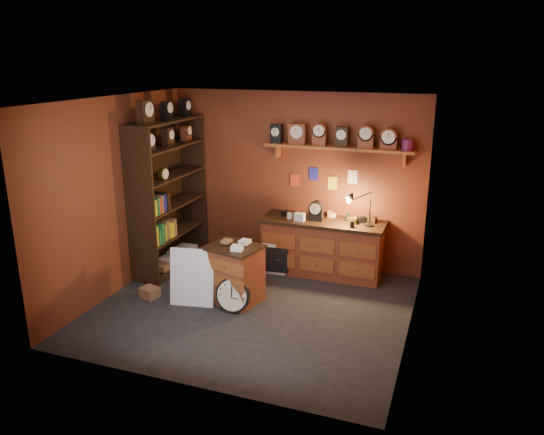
{
  "coord_description": "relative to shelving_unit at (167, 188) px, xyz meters",
  "views": [
    {
      "loc": [
        2.41,
        -5.87,
        3.2
      ],
      "look_at": [
        0.15,
        0.35,
        1.17
      ],
      "focal_mm": 35.0,
      "sensor_mm": 36.0,
      "label": 1
    }
  ],
  "objects": [
    {
      "name": "big_round_clock",
      "position": [
        1.58,
        -1.14,
        -1.02
      ],
      "size": [
        0.47,
        0.16,
        0.47
      ],
      "color": "black",
      "rests_on": "ground"
    },
    {
      "name": "floor_box_a",
      "position": [
        0.33,
        -1.15,
        -1.18
      ],
      "size": [
        0.28,
        0.25,
        0.14
      ],
      "primitive_type": "cube",
      "rotation": [
        0.0,
        0.0,
        -0.26
      ],
      "color": "brown",
      "rests_on": "ground"
    },
    {
      "name": "mini_fridge",
      "position": [
        1.7,
        0.41,
        -1.01
      ],
      "size": [
        0.51,
        0.53,
        0.49
      ],
      "rotation": [
        0.0,
        0.0,
        0.1
      ],
      "color": "silver",
      "rests_on": "ground"
    },
    {
      "name": "white_panel",
      "position": [
        0.99,
        -1.13,
        -1.25
      ],
      "size": [
        0.61,
        0.27,
        0.79
      ],
      "primitive_type": "cube",
      "rotation": [
        -0.17,
        0.0,
        0.18
      ],
      "color": "silver",
      "rests_on": "ground"
    },
    {
      "name": "floor_box_c",
      "position": [
        0.81,
        -0.5,
        -1.17
      ],
      "size": [
        0.28,
        0.25,
        0.18
      ],
      "primitive_type": "cube",
      "rotation": [
        0.0,
        0.0,
        0.26
      ],
      "color": "brown",
      "rests_on": "ground"
    },
    {
      "name": "workbench",
      "position": [
        2.34,
        0.49,
        -0.78
      ],
      "size": [
        1.84,
        0.66,
        1.36
      ],
      "color": "brown",
      "rests_on": "ground"
    },
    {
      "name": "low_cabinet",
      "position": [
        1.48,
        -0.84,
        -0.83
      ],
      "size": [
        0.81,
        0.73,
        0.88
      ],
      "rotation": [
        0.0,
        0.0,
        -0.25
      ],
      "color": "brown",
      "rests_on": "ground"
    },
    {
      "name": "floor",
      "position": [
        1.79,
        -0.98,
        -1.25
      ],
      "size": [
        4.0,
        4.0,
        0.0
      ],
      "primitive_type": "plane",
      "color": "black",
      "rests_on": "ground"
    },
    {
      "name": "room_shell",
      "position": [
        1.84,
        -0.87,
        0.47
      ],
      "size": [
        4.02,
        3.62,
        2.71
      ],
      "color": "maroon",
      "rests_on": "ground"
    },
    {
      "name": "shelving_unit",
      "position": [
        0.0,
        0.0,
        0.0
      ],
      "size": [
        0.47,
        1.6,
        2.58
      ],
      "color": "black",
      "rests_on": "ground"
    },
    {
      "name": "floor_box_b",
      "position": [
        1.11,
        -0.67,
        -1.2
      ],
      "size": [
        0.23,
        0.25,
        0.11
      ],
      "primitive_type": "cube",
      "rotation": [
        0.0,
        0.0,
        -0.27
      ],
      "color": "white",
      "rests_on": "ground"
    }
  ]
}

